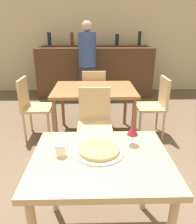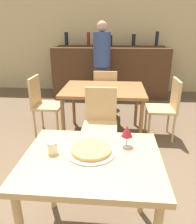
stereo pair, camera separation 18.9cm
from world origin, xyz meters
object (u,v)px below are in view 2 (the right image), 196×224
object	(u,v)px
cheese_shaker	(53,147)
person_standing	(102,61)
chair_far_side_right	(167,105)
wine_glass	(127,132)
pizza_tray	(91,150)
chair_far_side_front	(100,119)
chair_far_side_left	(43,101)
chair_far_side_back	(105,92)

from	to	relation	value
cheese_shaker	person_standing	xyz separation A→B (m)	(0.11, 3.22, 0.10)
chair_far_side_right	wine_glass	world-z (taller)	wine_glass
chair_far_side_right	pizza_tray	world-z (taller)	chair_far_side_right
chair_far_side_front	person_standing	xyz separation A→B (m)	(-0.12, 2.07, 0.39)
pizza_tray	person_standing	size ratio (longest dim) A/B	0.21
chair_far_side_front	cheese_shaker	world-z (taller)	chair_far_side_front
pizza_tray	chair_far_side_front	bearing A→B (deg)	91.01
chair_far_side_right	pizza_tray	bearing A→B (deg)	-27.15
chair_far_side_left	chair_far_side_right	world-z (taller)	same
pizza_tray	person_standing	distance (m)	3.19
cheese_shaker	chair_far_side_right	bearing A→B (deg)	57.08
person_standing	wine_glass	distance (m)	3.11
chair_far_side_front	person_standing	world-z (taller)	person_standing
chair_far_side_back	chair_far_side_left	distance (m)	1.09
chair_far_side_front	cheese_shaker	xyz separation A→B (m)	(-0.23, -1.15, 0.28)
chair_far_side_left	wine_glass	bearing A→B (deg)	-144.39
chair_far_side_front	chair_far_side_right	bearing A→B (deg)	33.85
cheese_shaker	chair_far_side_back	bearing A→B (deg)	84.35
chair_far_side_front	chair_far_side_right	distance (m)	1.09
chair_far_side_right	person_standing	xyz separation A→B (m)	(-1.02, 1.47, 0.39)
chair_far_side_back	person_standing	size ratio (longest dim) A/B	0.53
chair_far_side_front	chair_far_side_right	world-z (taller)	same
pizza_tray	chair_far_side_right	bearing A→B (deg)	62.85
chair_far_side_right	wine_glass	xyz separation A→B (m)	(-0.64, -1.62, 0.35)
chair_far_side_back	cheese_shaker	bearing A→B (deg)	84.35
cheese_shaker	person_standing	distance (m)	3.23
chair_far_side_left	chair_far_side_right	distance (m)	1.80
chair_far_side_front	chair_far_side_left	world-z (taller)	same
chair_far_side_front	pizza_tray	bearing A→B (deg)	-88.99
cheese_shaker	pizza_tray	bearing A→B (deg)	7.47
cheese_shaker	chair_far_side_front	bearing A→B (deg)	78.51
wine_glass	pizza_tray	bearing A→B (deg)	-157.62
chair_far_side_right	pizza_tray	xyz separation A→B (m)	(-0.88, -1.72, 0.26)
chair_far_side_right	wine_glass	bearing A→B (deg)	-21.61
person_standing	wine_glass	world-z (taller)	person_standing
chair_far_side_back	wine_glass	distance (m)	2.27
chair_far_side_front	chair_far_side_back	xyz separation A→B (m)	(-0.00, 1.21, 0.00)
chair_far_side_front	chair_far_side_right	xyz separation A→B (m)	(0.90, 0.60, 0.00)
wine_glass	chair_far_side_back	bearing A→B (deg)	96.65
chair_far_side_left	pizza_tray	size ratio (longest dim) A/B	2.57
person_standing	wine_glass	bearing A→B (deg)	-82.95
chair_far_side_right	cheese_shaker	distance (m)	2.11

